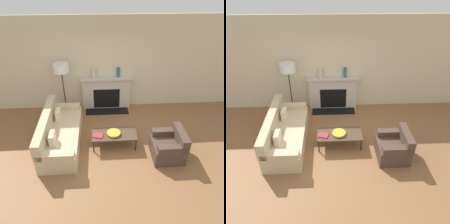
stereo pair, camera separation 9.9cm
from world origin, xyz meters
The scene contains 11 objects.
ground_plane centered at (0.00, 0.00, 0.00)m, with size 18.00×18.00×0.00m, color brown.
wall_back centered at (0.00, 2.45, 1.45)m, with size 18.00×0.06×2.90m.
fireplace centered at (-0.07, 2.30, 0.53)m, with size 1.66×0.59×1.09m.
couch centered at (-1.38, 0.58, 0.31)m, with size 0.92×2.25×0.86m.
armchair_near centered at (1.36, -0.06, 0.29)m, with size 0.75×0.80×0.74m.
coffee_table centered at (0.05, 0.40, 0.35)m, with size 1.15×0.56×0.38m.
bowl centered at (0.03, 0.38, 0.42)m, with size 0.35×0.35×0.06m.
book centered at (-0.36, 0.34, 0.39)m, with size 0.29×0.26×0.02m.
floor_lamp centered at (-1.39, 2.08, 1.45)m, with size 0.46×0.46×1.66m.
mantel_vase_left centered at (-0.45, 2.32, 1.24)m, with size 0.14×0.14×0.30m.
mantel_vase_center_left centered at (0.31, 2.32, 1.25)m, with size 0.10×0.10×0.32m.
Camera 1 is at (-0.28, -3.97, 3.94)m, focal length 35.00 mm.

